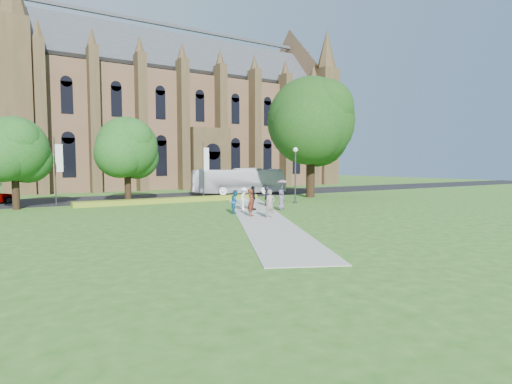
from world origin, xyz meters
TOP-DOWN VIEW (x-y plane):
  - ground at (0.00, 0.00)m, footprint 160.00×160.00m
  - road at (0.00, 20.00)m, footprint 160.00×10.00m
  - footpath at (0.00, 1.00)m, footprint 15.58×28.54m
  - flower_hedge at (-2.00, 13.20)m, footprint 18.00×1.40m
  - cathedral at (10.00, 39.73)m, footprint 52.60×18.25m
  - streetlamp at (7.50, 6.50)m, footprint 0.44×0.44m
  - large_tree at (13.00, 11.00)m, footprint 9.60×9.60m
  - street_tree_0 at (-15.00, 14.00)m, footprint 5.20×5.20m
  - street_tree_1 at (-6.00, 14.50)m, footprint 5.60×5.60m
  - banner_pole_0 at (2.11, 15.20)m, footprint 0.70×0.10m
  - banner_pole_1 at (-11.89, 15.20)m, footprint 0.70×0.10m
  - tour_coach at (8.26, 18.92)m, footprint 11.69×5.39m
  - pedestrian_0 at (-1.03, 0.30)m, footprint 0.82×0.82m
  - pedestrian_1 at (-1.18, 2.31)m, footprint 1.04×1.06m
  - pedestrian_2 at (0.42, 3.81)m, footprint 1.31×1.27m
  - pedestrian_3 at (1.00, 3.45)m, footprint 1.15×1.11m
  - pedestrian_4 at (3.10, 2.55)m, footprint 0.93×0.85m
  - pedestrian_5 at (3.79, 5.66)m, footprint 1.56×1.47m
  - pedestrian_6 at (-0.40, -1.16)m, footprint 0.72×0.49m
  - parasol at (3.28, 2.65)m, footprint 0.85×0.85m

SIDE VIEW (x-z plane):
  - ground at x=0.00m, z-range 0.00..0.00m
  - road at x=0.00m, z-range 0.00..0.02m
  - footpath at x=0.00m, z-range 0.00..0.04m
  - flower_hedge at x=-2.00m, z-range 0.00..0.45m
  - pedestrian_4 at x=3.10m, z-range 0.04..1.64m
  - pedestrian_1 at x=-1.18m, z-range 0.04..1.77m
  - pedestrian_5 at x=3.79m, z-range 0.04..1.80m
  - pedestrian_2 at x=0.42m, z-range 0.04..1.84m
  - pedestrian_6 at x=-0.40m, z-range 0.04..1.96m
  - pedestrian_3 at x=1.00m, z-range 0.04..1.96m
  - pedestrian_0 at x=-1.03m, z-range 0.04..1.96m
  - tour_coach at x=8.26m, z-range 0.02..3.19m
  - parasol at x=3.28m, z-range 1.64..2.33m
  - streetlamp at x=7.50m, z-range 0.68..5.92m
  - banner_pole_0 at x=2.11m, z-range 0.39..6.39m
  - banner_pole_1 at x=-11.89m, z-range 0.39..6.39m
  - street_tree_0 at x=-15.00m, z-range 1.12..8.62m
  - street_tree_1 at x=-6.00m, z-range 1.20..9.25m
  - large_tree at x=13.00m, z-range 1.77..14.97m
  - cathedral at x=10.00m, z-range -1.02..26.98m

